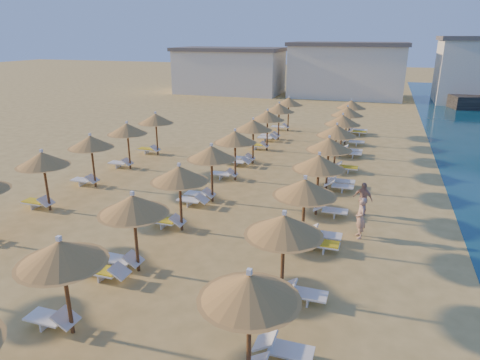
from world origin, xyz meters
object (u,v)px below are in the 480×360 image
(parasol_row_west, at_px, (211,154))
(beachgoer_a, at_px, (360,218))
(parasol_row_east, at_px, (319,163))
(beachgoer_c, at_px, (363,199))

(parasol_row_west, xyz_separation_m, beachgoer_a, (7.54, -1.89, -1.69))
(parasol_row_east, distance_m, beachgoer_c, 2.83)
(beachgoer_a, bearing_deg, beachgoer_c, 163.88)
(parasol_row_east, relative_size, beachgoer_c, 23.82)
(parasol_row_east, bearing_deg, beachgoer_c, 18.33)
(parasol_row_west, distance_m, beachgoer_c, 7.74)
(parasol_row_east, height_order, parasol_row_west, same)
(parasol_row_east, xyz_separation_m, parasol_row_west, (-5.40, 0.00, 0.00))
(parasol_row_east, relative_size, beachgoer_a, 21.52)
(parasol_row_west, distance_m, beachgoer_a, 7.95)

